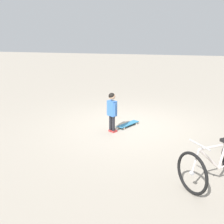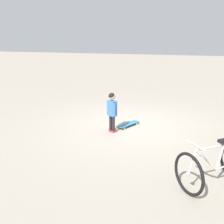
# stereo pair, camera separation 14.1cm
# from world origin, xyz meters

# --- Properties ---
(ground_plane) EXTENTS (50.00, 50.00, 0.00)m
(ground_plane) POSITION_xyz_m (0.00, 0.00, 0.00)
(ground_plane) COLOR #9E9384
(child_person) EXTENTS (0.28, 0.36, 1.06)m
(child_person) POSITION_xyz_m (-0.41, -0.56, 0.66)
(child_person) COLOR black
(child_person) RESTS_ON ground
(skateboard) EXTENTS (0.53, 0.76, 0.07)m
(skateboard) POSITION_xyz_m (-0.07, -0.02, 0.06)
(skateboard) COLOR teal
(skateboard) RESTS_ON ground
(bicycle_near) EXTENTS (1.28, 1.22, 0.85)m
(bicycle_near) POSITION_xyz_m (1.90, -2.63, 0.38)
(bicycle_near) COLOR black
(bicycle_near) RESTS_ON ground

